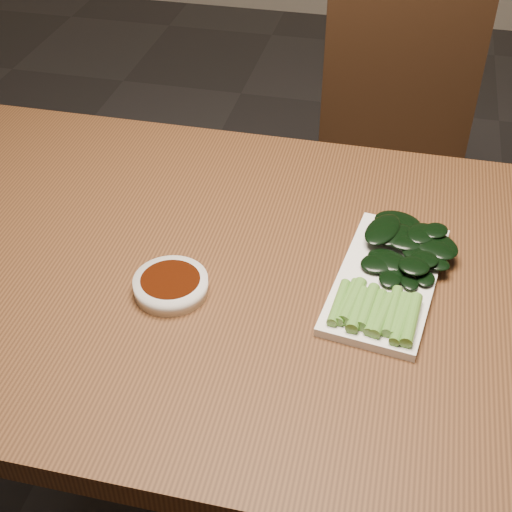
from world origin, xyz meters
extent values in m
cube|color=#4E2D16|center=(0.00, 0.00, 0.73)|extent=(1.40, 0.80, 0.04)
cylinder|color=#4E2D16|center=(-0.64, 0.34, 0.35)|extent=(0.05, 0.05, 0.71)
cube|color=black|center=(0.16, 0.70, 0.43)|extent=(0.44, 0.44, 0.04)
cylinder|color=black|center=(0.03, 0.52, 0.21)|extent=(0.04, 0.04, 0.41)
cylinder|color=black|center=(0.35, 0.56, 0.21)|extent=(0.04, 0.04, 0.41)
cylinder|color=black|center=(-0.02, 0.84, 0.21)|extent=(0.04, 0.04, 0.41)
cylinder|color=black|center=(0.30, 0.89, 0.21)|extent=(0.04, 0.04, 0.41)
cube|color=black|center=(0.14, 0.87, 0.67)|extent=(0.39, 0.08, 0.44)
cylinder|color=white|center=(-0.14, -0.08, 0.76)|extent=(0.11, 0.11, 0.02)
cylinder|color=#351104|center=(-0.14, -0.08, 0.77)|extent=(0.09, 0.09, 0.00)
cube|color=white|center=(0.17, 0.01, 0.76)|extent=(0.18, 0.31, 0.01)
cylinder|color=#578F31|center=(0.11, -0.07, 0.77)|extent=(0.02, 0.09, 0.02)
cylinder|color=#578F31|center=(0.12, -0.06, 0.77)|extent=(0.03, 0.09, 0.02)
cylinder|color=#578F31|center=(0.12, -0.06, 0.77)|extent=(0.03, 0.09, 0.02)
cylinder|color=#578F31|center=(0.13, -0.08, 0.77)|extent=(0.03, 0.08, 0.02)
cylinder|color=#578F31|center=(0.15, -0.07, 0.77)|extent=(0.03, 0.09, 0.02)
cylinder|color=#578F31|center=(0.16, -0.08, 0.77)|extent=(0.03, 0.09, 0.02)
cylinder|color=#578F31|center=(0.17, -0.08, 0.77)|extent=(0.03, 0.08, 0.02)
cylinder|color=#578F31|center=(0.18, -0.07, 0.77)|extent=(0.02, 0.09, 0.02)
cylinder|color=#578F31|center=(0.19, -0.07, 0.77)|extent=(0.03, 0.09, 0.01)
cylinder|color=#578F31|center=(0.20, -0.08, 0.77)|extent=(0.03, 0.10, 0.02)
cylinder|color=#578F31|center=(0.21, -0.08, 0.77)|extent=(0.03, 0.10, 0.02)
ellipsoid|color=black|center=(0.21, 0.11, 0.78)|extent=(0.06, 0.07, 0.01)
ellipsoid|color=black|center=(0.16, 0.04, 0.77)|extent=(0.06, 0.06, 0.01)
ellipsoid|color=black|center=(0.15, 0.10, 0.78)|extent=(0.07, 0.10, 0.01)
ellipsoid|color=black|center=(0.19, 0.09, 0.78)|extent=(0.06, 0.05, 0.01)
ellipsoid|color=black|center=(0.17, 0.13, 0.77)|extent=(0.04, 0.06, 0.01)
ellipsoid|color=black|center=(0.23, 0.08, 0.78)|extent=(0.09, 0.08, 0.01)
ellipsoid|color=black|center=(0.22, 0.05, 0.78)|extent=(0.04, 0.04, 0.01)
ellipsoid|color=black|center=(0.21, 0.03, 0.78)|extent=(0.06, 0.06, 0.01)
ellipsoid|color=black|center=(0.16, 0.03, 0.77)|extent=(0.08, 0.08, 0.01)
ellipsoid|color=black|center=(0.17, 0.14, 0.77)|extent=(0.10, 0.09, 0.01)
ellipsoid|color=black|center=(0.17, 0.04, 0.77)|extent=(0.08, 0.07, 0.01)
ellipsoid|color=black|center=(0.23, 0.09, 0.77)|extent=(0.05, 0.05, 0.01)
ellipsoid|color=black|center=(0.17, 0.10, 0.78)|extent=(0.09, 0.09, 0.01)
ellipsoid|color=black|center=(0.22, 0.06, 0.77)|extent=(0.09, 0.07, 0.01)
ellipsoid|color=black|center=(0.24, 0.09, 0.77)|extent=(0.09, 0.09, 0.01)
ellipsoid|color=black|center=(0.23, 0.12, 0.78)|extent=(0.06, 0.06, 0.01)
ellipsoid|color=black|center=(0.17, 0.00, 0.77)|extent=(0.04, 0.05, 0.01)
ellipsoid|color=black|center=(0.22, 0.01, 0.77)|extent=(0.03, 0.04, 0.01)
ellipsoid|color=black|center=(0.18, 0.02, 0.77)|extent=(0.05, 0.05, 0.01)
ellipsoid|color=black|center=(0.20, 0.00, 0.77)|extent=(0.03, 0.04, 0.01)
camera|label=1|loc=(0.16, -0.81, 1.47)|focal=50.00mm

